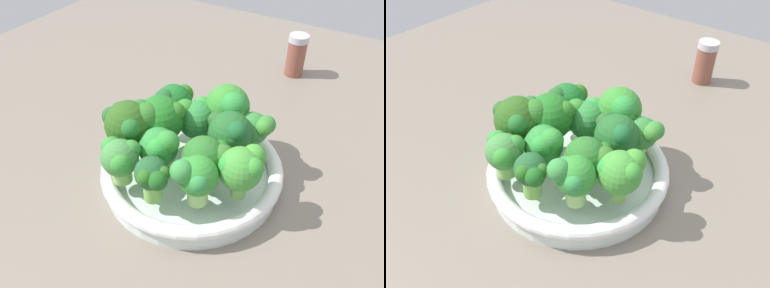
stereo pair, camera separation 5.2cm
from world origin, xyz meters
The scene contains 16 objects.
ground_plane centered at (0.00, 0.00, -1.25)cm, with size 130.00×130.00×2.50cm, color slate.
bowl centered at (1.05, -3.24, 1.82)cm, with size 24.65×24.65×3.56cm.
broccoli_floret_0 centered at (-2.41, -1.19, 7.21)cm, with size 6.49×5.71×6.40cm.
broccoli_floret_1 centered at (-7.07, -0.91, 7.98)cm, with size 5.47×5.70×6.94cm.
broccoli_floret_2 centered at (3.36, -7.90, 7.24)cm, with size 6.03×6.06×6.35cm.
broccoli_floret_3 centered at (-0.69, -10.74, 8.35)cm, with size 6.28×6.46×7.96cm.
broccoli_floret_4 centered at (9.27, -0.52, 8.31)cm, with size 6.88×6.43×8.01cm.
broccoli_floret_5 centered at (6.55, -3.59, 8.41)cm, with size 6.74×6.94×7.85cm.
broccoli_floret_6 centered at (7.28, -8.53, 7.91)cm, with size 5.43×6.52×7.14cm.
broccoli_floret_7 centered at (6.74, 4.32, 7.29)cm, with size 5.17×4.73×6.08cm.
broccoli_floret_8 centered at (1.42, 5.12, 7.39)cm, with size 4.40×4.40×6.10cm.
broccoli_floret_9 centered at (-4.95, -9.60, 7.30)cm, with size 5.32×4.46×6.07cm.
broccoli_floret_10 centered at (3.82, -0.22, 7.15)cm, with size 5.61×5.60×6.36cm.
broccoli_floret_11 centered at (-2.87, -6.12, 7.95)cm, with size 6.32×5.78×7.31cm.
broccoli_floret_12 centered at (-3.07, 2.86, 7.69)cm, with size 5.06×5.30×6.84cm.
pepper_shaker centered at (-0.56, -39.50, 4.13)cm, with size 3.77×3.77×8.15cm.
Camera 1 is at (-19.81, 31.43, 39.37)cm, focal length 37.52 mm.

